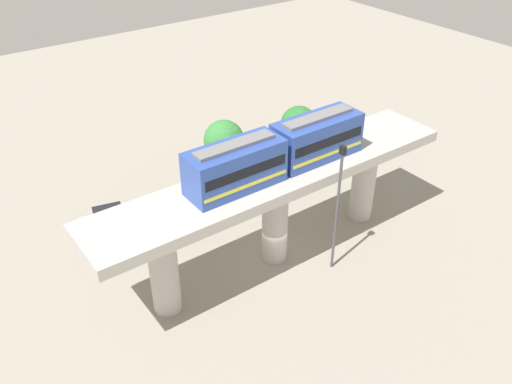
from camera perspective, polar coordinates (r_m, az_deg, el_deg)
ground_plane at (r=41.88m, az=1.91°, el=-6.79°), size 120.00×120.00×0.00m
viaduct at (r=38.47m, az=2.06°, el=-0.24°), size 5.20×28.00×7.58m
train at (r=36.78m, az=2.30°, el=4.25°), size 2.64×13.55×3.24m
parked_car_white at (r=50.42m, az=3.33°, el=1.84°), size 2.37×4.41×1.76m
parked_car_silver at (r=45.98m, az=-15.22°, el=-2.84°), size 2.73×4.50×1.76m
parked_car_yellow at (r=45.29m, az=-7.01°, el=-2.39°), size 2.39×4.42×1.76m
tree_near_viaduct at (r=49.62m, az=-3.37°, el=5.44°), size 3.70×3.70×5.74m
tree_mid_lot at (r=53.54m, az=4.52°, el=7.07°), size 3.60×3.60×5.28m
signal_post at (r=38.00m, az=8.53°, el=-1.28°), size 0.44×0.28×10.18m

